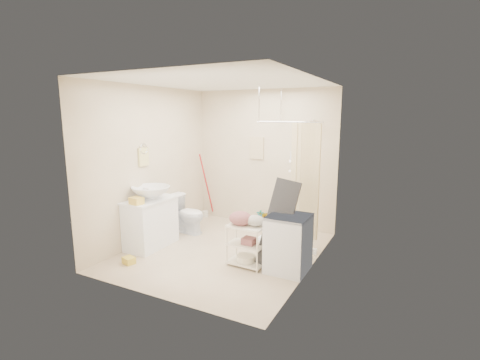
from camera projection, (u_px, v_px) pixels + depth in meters
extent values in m
plane|color=#C8B496|center=(223.00, 251.00, 5.51)|extent=(3.20, 3.20, 0.00)
cube|color=silver|center=(222.00, 82.00, 5.03)|extent=(2.80, 3.20, 0.04)
cube|color=beige|center=(264.00, 159.00, 6.67)|extent=(2.80, 0.04, 2.60)
cube|color=beige|center=(151.00, 190.00, 3.87)|extent=(2.80, 0.04, 2.60)
cube|color=beige|center=(151.00, 164.00, 5.90)|extent=(0.04, 3.20, 2.60)
cube|color=beige|center=(313.00, 178.00, 4.64)|extent=(0.04, 3.20, 2.60)
cube|color=white|center=(151.00, 223.00, 5.65)|extent=(0.51, 0.91, 0.79)
imported|color=silver|center=(151.00, 193.00, 5.56)|extent=(0.62, 0.62, 0.21)
cube|color=gold|center=(137.00, 201.00, 5.25)|extent=(0.21, 0.17, 0.11)
cube|color=gold|center=(129.00, 259.00, 5.03)|extent=(0.29, 0.25, 0.14)
imported|color=white|center=(187.00, 214.00, 6.35)|extent=(0.71, 0.44, 0.69)
imported|color=brown|center=(260.00, 218.00, 6.77)|extent=(0.19, 0.16, 0.30)
imported|color=brown|center=(264.00, 220.00, 6.64)|extent=(0.18, 0.15, 0.31)
cube|color=beige|center=(257.00, 148.00, 6.69)|extent=(0.28, 0.03, 0.42)
imported|color=silver|center=(293.00, 154.00, 6.32)|extent=(0.10, 0.10, 0.22)
imported|color=#3D5F9C|center=(299.00, 156.00, 6.25)|extent=(0.10, 0.10, 0.17)
cube|color=silver|center=(288.00, 243.00, 4.76)|extent=(0.54, 0.56, 0.79)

